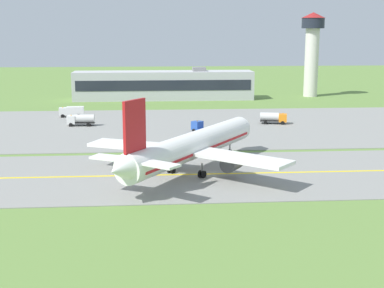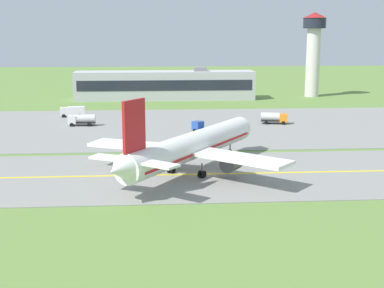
{
  "view_description": "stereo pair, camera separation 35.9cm",
  "coord_description": "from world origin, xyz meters",
  "px_view_note": "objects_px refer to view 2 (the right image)",
  "views": [
    {
      "loc": [
        -7.82,
        -78.67,
        21.04
      ],
      "look_at": [
        -1.5,
        3.33,
        4.0
      ],
      "focal_mm": 51.48,
      "sensor_mm": 36.0,
      "label": 1
    },
    {
      "loc": [
        -7.46,
        -78.7,
        21.04
      ],
      "look_at": [
        -1.5,
        3.33,
        4.0
      ],
      "focal_mm": 51.48,
      "sensor_mm": 36.0,
      "label": 2
    }
  ],
  "objects_px": {
    "service_truck_catering": "(274,118)",
    "control_tower": "(314,46)",
    "service_truck_fuel": "(82,119)",
    "airplane_lead": "(191,146)",
    "service_truck_baggage": "(73,111)",
    "service_truck_pushback": "(202,128)"
  },
  "relations": [
    {
      "from": "service_truck_pushback",
      "to": "control_tower",
      "type": "height_order",
      "value": "control_tower"
    },
    {
      "from": "service_truck_catering",
      "to": "service_truck_pushback",
      "type": "bearing_deg",
      "value": -150.15
    },
    {
      "from": "airplane_lead",
      "to": "service_truck_fuel",
      "type": "bearing_deg",
      "value": 116.48
    },
    {
      "from": "airplane_lead",
      "to": "service_truck_fuel",
      "type": "xyz_separation_m",
      "value": [
        -21.5,
        43.16,
        -2.6
      ]
    },
    {
      "from": "service_truck_fuel",
      "to": "control_tower",
      "type": "height_order",
      "value": "control_tower"
    },
    {
      "from": "service_truck_baggage",
      "to": "control_tower",
      "type": "height_order",
      "value": "control_tower"
    },
    {
      "from": "service_truck_pushback",
      "to": "service_truck_fuel",
      "type": "bearing_deg",
      "value": 157.98
    },
    {
      "from": "service_truck_baggage",
      "to": "service_truck_fuel",
      "type": "xyz_separation_m",
      "value": [
        3.79,
        -13.36,
        0.0
      ]
    },
    {
      "from": "airplane_lead",
      "to": "service_truck_baggage",
      "type": "xyz_separation_m",
      "value": [
        -25.29,
        56.52,
        -2.6
      ]
    },
    {
      "from": "service_truck_catering",
      "to": "control_tower",
      "type": "relative_size",
      "value": 0.24
    },
    {
      "from": "airplane_lead",
      "to": "service_truck_baggage",
      "type": "bearing_deg",
      "value": 114.11
    },
    {
      "from": "service_truck_catering",
      "to": "service_truck_baggage",
      "type": "bearing_deg",
      "value": 163.59
    },
    {
      "from": "airplane_lead",
      "to": "service_truck_fuel",
      "type": "height_order",
      "value": "airplane_lead"
    },
    {
      "from": "service_truck_baggage",
      "to": "service_truck_pushback",
      "type": "height_order",
      "value": "service_truck_baggage"
    },
    {
      "from": "service_truck_fuel",
      "to": "service_truck_catering",
      "type": "relative_size",
      "value": 0.96
    },
    {
      "from": "service_truck_baggage",
      "to": "service_truck_catering",
      "type": "xyz_separation_m",
      "value": [
        47.31,
        -13.93,
        0.0
      ]
    },
    {
      "from": "airplane_lead",
      "to": "control_tower",
      "type": "distance_m",
      "value": 106.19
    },
    {
      "from": "service_truck_fuel",
      "to": "service_truck_pushback",
      "type": "relative_size",
      "value": 1.0
    },
    {
      "from": "airplane_lead",
      "to": "service_truck_catering",
      "type": "distance_m",
      "value": 48.01
    },
    {
      "from": "service_truck_catering",
      "to": "service_truck_pushback",
      "type": "height_order",
      "value": "service_truck_catering"
    },
    {
      "from": "airplane_lead",
      "to": "control_tower",
      "type": "bearing_deg",
      "value": 64.22
    },
    {
      "from": "airplane_lead",
      "to": "service_truck_baggage",
      "type": "distance_m",
      "value": 61.97
    }
  ]
}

